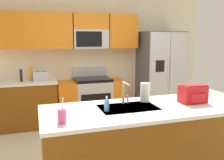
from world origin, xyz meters
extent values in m
plane|color=beige|center=(0.00, 0.00, 0.00)|extent=(9.00, 9.00, 0.00)
cube|color=beige|center=(0.00, 2.15, 1.30)|extent=(5.20, 0.10, 2.60)
cube|color=orange|center=(-1.50, 1.94, 1.85)|extent=(0.70, 0.32, 0.70)
cube|color=orange|center=(-0.79, 1.94, 1.85)|extent=(0.72, 0.32, 0.70)
cube|color=orange|center=(0.64, 1.94, 1.85)|extent=(0.62, 0.32, 0.70)
cube|color=#B7BABF|center=(-0.05, 1.94, 1.69)|extent=(0.72, 0.32, 0.38)
cube|color=black|center=(-0.11, 1.78, 1.69)|extent=(0.52, 0.01, 0.30)
cube|color=orange|center=(-0.05, 1.94, 2.04)|extent=(0.72, 0.32, 0.32)
cube|color=brown|center=(-1.42, 1.80, 0.43)|extent=(1.26, 0.60, 0.86)
cube|color=silver|center=(-1.42, 1.80, 0.88)|extent=(1.29, 0.63, 0.04)
cube|color=#B7BABF|center=(-0.05, 1.80, 0.42)|extent=(0.72, 0.60, 0.84)
cube|color=black|center=(-0.05, 1.50, 0.45)|extent=(0.60, 0.01, 0.36)
cube|color=black|center=(-0.05, 1.80, 0.87)|extent=(0.72, 0.60, 0.06)
cube|color=#B7BABF|center=(-0.05, 2.07, 1.00)|extent=(0.72, 0.06, 0.20)
cube|color=orange|center=(-0.59, 1.80, 0.42)|extent=(0.36, 0.60, 0.84)
cube|color=orange|center=(0.45, 1.80, 0.42)|extent=(0.28, 0.60, 0.84)
cube|color=#4C4F54|center=(1.48, 1.75, 0.93)|extent=(0.90, 0.70, 1.85)
cube|color=#B7BABF|center=(1.26, 1.38, 0.93)|extent=(0.44, 0.04, 1.81)
cube|color=#B7BABF|center=(1.71, 1.38, 0.93)|extent=(0.44, 0.04, 1.81)
cylinder|color=silver|center=(1.45, 1.35, 1.02)|extent=(0.02, 0.02, 0.60)
cylinder|color=silver|center=(1.51, 1.35, 1.02)|extent=(0.02, 0.02, 0.60)
cube|color=black|center=(1.26, 1.36, 1.15)|extent=(0.20, 0.00, 0.24)
cube|color=brown|center=(-0.05, -0.49, 0.43)|extent=(2.19, 0.92, 0.86)
cube|color=silver|center=(-0.05, -0.49, 0.88)|extent=(2.23, 0.96, 0.04)
cube|color=#B7BABF|center=(-0.15, -0.44, 0.89)|extent=(0.68, 0.44, 0.03)
cube|color=#B7BABF|center=(-1.07, 1.75, 0.99)|extent=(0.28, 0.16, 0.18)
cube|color=black|center=(-1.12, 1.75, 1.08)|extent=(0.03, 0.11, 0.01)
cube|color=black|center=(-1.02, 1.75, 1.08)|extent=(0.03, 0.11, 0.01)
cylinder|color=black|center=(-1.43, 1.80, 1.02)|extent=(0.05, 0.05, 0.23)
cylinder|color=orange|center=(-1.25, 1.81, 1.04)|extent=(0.06, 0.06, 0.29)
cylinder|color=#B7BABF|center=(-0.15, -0.27, 1.04)|extent=(0.03, 0.03, 0.28)
cylinder|color=#B7BABF|center=(-0.15, -0.37, 1.17)|extent=(0.02, 0.20, 0.02)
cylinder|color=#B7BABF|center=(-0.09, -0.27, 0.95)|extent=(0.02, 0.02, 0.10)
cylinder|color=#EA4C93|center=(-0.95, -0.75, 0.97)|extent=(0.08, 0.08, 0.13)
cylinder|color=white|center=(-0.94, -0.75, 1.08)|extent=(0.01, 0.03, 0.14)
cylinder|color=#4C8CD8|center=(-0.43, -0.51, 0.97)|extent=(0.06, 0.06, 0.13)
cylinder|color=white|center=(-0.43, -0.51, 1.05)|extent=(0.02, 0.02, 0.04)
cylinder|color=white|center=(0.16, -0.25, 1.02)|extent=(0.12, 0.12, 0.24)
cube|color=red|center=(0.71, -0.48, 1.01)|extent=(0.32, 0.20, 0.22)
cube|color=#AD1A1E|center=(0.71, -0.50, 1.11)|extent=(0.30, 0.14, 0.03)
cube|color=red|center=(0.71, -0.58, 0.98)|extent=(0.20, 0.03, 0.11)
camera|label=1|loc=(-1.17, -2.99, 1.69)|focal=38.71mm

